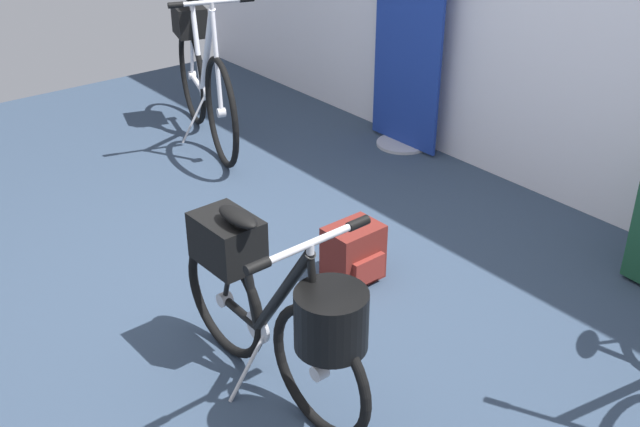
# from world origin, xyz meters

# --- Properties ---
(ground_plane) EXTENTS (7.39, 7.39, 0.00)m
(ground_plane) POSITION_xyz_m (0.00, 0.00, 0.00)
(ground_plane) COLOR #2D3D51
(floor_banner_stand) EXTENTS (0.60, 0.36, 1.54)m
(floor_banner_stand) POSITION_xyz_m (-1.08, 1.96, 0.69)
(floor_banner_stand) COLOR #B7B7BC
(floor_banner_stand) RESTS_ON ground_plane
(folding_bike_foreground) EXTENTS (1.15, 0.53, 0.81)m
(folding_bike_foreground) POSITION_xyz_m (0.44, -0.21, 0.43)
(folding_bike_foreground) COLOR black
(folding_bike_foreground) RESTS_ON ground_plane
(display_bike_right) EXTENTS (1.48, 0.61, 1.06)m
(display_bike_right) POSITION_xyz_m (-2.04, 0.97, 0.47)
(display_bike_right) COLOR black
(display_bike_right) RESTS_ON ground_plane
(backpack_on_floor) EXTENTS (0.23, 0.27, 0.29)m
(backpack_on_floor) POSITION_xyz_m (-0.00, 0.58, 0.14)
(backpack_on_floor) COLOR maroon
(backpack_on_floor) RESTS_ON ground_plane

